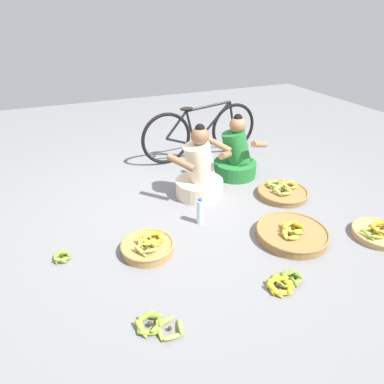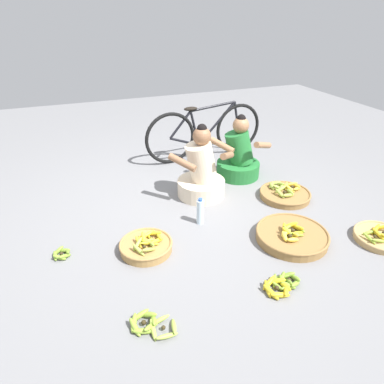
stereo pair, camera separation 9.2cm
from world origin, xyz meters
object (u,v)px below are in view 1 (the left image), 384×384
(banana_basket_front_left, at_px, (282,192))
(vendor_woman_front, at_px, (200,174))
(banana_basket_mid_left, at_px, (379,233))
(loose_bananas_back_right, at_px, (62,256))
(loose_bananas_back_left, at_px, (284,282))
(loose_bananas_front_right, at_px, (156,325))
(vendor_woman_behind, at_px, (236,157))
(banana_basket_near_bicycle, at_px, (292,233))
(banana_basket_front_center, at_px, (148,246))
(water_bottle, at_px, (200,212))
(bicycle_leaning, at_px, (201,132))

(banana_basket_front_left, bearing_deg, vendor_woman_front, 155.87)
(banana_basket_mid_left, bearing_deg, loose_bananas_back_right, 163.87)
(banana_basket_front_left, distance_m, loose_bananas_back_left, 1.40)
(loose_bananas_back_left, height_order, loose_bananas_front_right, loose_bananas_front_right)
(vendor_woman_behind, height_order, loose_bananas_back_left, vendor_woman_behind)
(banana_basket_near_bicycle, distance_m, loose_bananas_back_left, 0.63)
(vendor_woman_behind, distance_m, banana_basket_near_bicycle, 1.37)
(banana_basket_front_center, relative_size, loose_bananas_back_left, 1.40)
(banana_basket_front_center, relative_size, banana_basket_mid_left, 0.97)
(water_bottle, bearing_deg, banana_basket_front_center, -158.61)
(banana_basket_mid_left, xyz_separation_m, water_bottle, (-1.41, 0.83, 0.09))
(loose_bananas_back_right, bearing_deg, banana_basket_mid_left, -16.13)
(banana_basket_front_center, distance_m, loose_bananas_back_left, 1.14)
(banana_basket_near_bicycle, height_order, banana_basket_front_left, banana_basket_near_bicycle)
(vendor_woman_behind, xyz_separation_m, loose_bananas_back_right, (-2.09, -0.85, -0.22))
(banana_basket_near_bicycle, distance_m, water_bottle, 0.86)
(vendor_woman_front, bearing_deg, loose_bananas_back_right, -159.22)
(loose_bananas_back_left, bearing_deg, banana_basket_front_left, 54.88)
(vendor_woman_front, bearing_deg, water_bottle, -113.01)
(banana_basket_near_bicycle, relative_size, banana_basket_front_left, 1.17)
(bicycle_leaning, bearing_deg, banana_basket_front_left, -74.53)
(banana_basket_mid_left, bearing_deg, banana_basket_front_center, 163.30)
(bicycle_leaning, relative_size, banana_basket_front_left, 3.10)
(vendor_woman_front, relative_size, banana_basket_mid_left, 1.72)
(banana_basket_front_left, bearing_deg, bicycle_leaning, 105.47)
(banana_basket_front_left, relative_size, loose_bananas_front_right, 1.77)
(vendor_woman_behind, relative_size, banana_basket_front_center, 1.69)
(vendor_woman_behind, height_order, water_bottle, vendor_woman_behind)
(banana_basket_near_bicycle, height_order, loose_bananas_front_right, banana_basket_near_bicycle)
(loose_bananas_front_right, bearing_deg, banana_basket_mid_left, 4.81)
(water_bottle, bearing_deg, loose_bananas_back_left, -76.27)
(banana_basket_near_bicycle, height_order, water_bottle, water_bottle)
(bicycle_leaning, xyz_separation_m, banana_basket_mid_left, (0.74, -2.34, -0.32))
(banana_basket_near_bicycle, bearing_deg, loose_bananas_back_right, 165.83)
(loose_bananas_back_right, bearing_deg, loose_bananas_back_left, -32.17)
(bicycle_leaning, xyz_separation_m, banana_basket_front_left, (0.38, -1.37, -0.31))
(banana_basket_front_left, bearing_deg, vendor_woman_behind, 109.44)
(vendor_woman_behind, xyz_separation_m, banana_basket_mid_left, (0.59, -1.63, -0.21))
(loose_bananas_back_right, bearing_deg, vendor_woman_front, 20.78)
(vendor_woman_front, height_order, loose_bananas_back_right, vendor_woman_front)
(water_bottle, bearing_deg, vendor_woman_behind, 44.31)
(vendor_woman_front, xyz_separation_m, vendor_woman_behind, (0.60, 0.29, -0.02))
(water_bottle, bearing_deg, vendor_woman_front, 66.99)
(vendor_woman_front, relative_size, banana_basket_front_left, 1.48)
(banana_basket_front_center, height_order, banana_basket_mid_left, banana_basket_front_center)
(bicycle_leaning, relative_size, banana_basket_mid_left, 3.60)
(banana_basket_mid_left, bearing_deg, water_bottle, 149.52)
(banana_basket_near_bicycle, height_order, loose_bananas_back_left, banana_basket_near_bicycle)
(loose_bananas_back_right, relative_size, loose_bananas_front_right, 0.56)
(vendor_woman_front, bearing_deg, loose_bananas_back_left, -88.87)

